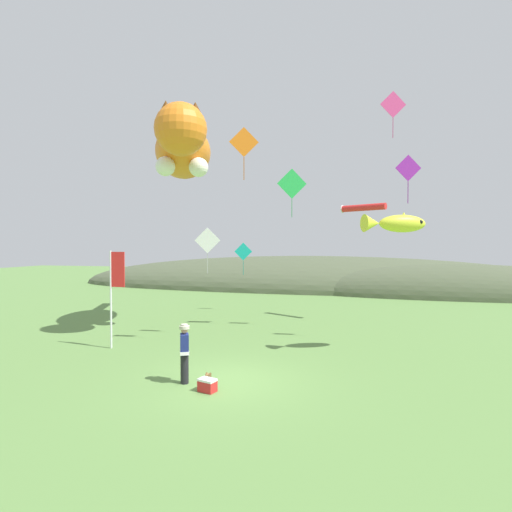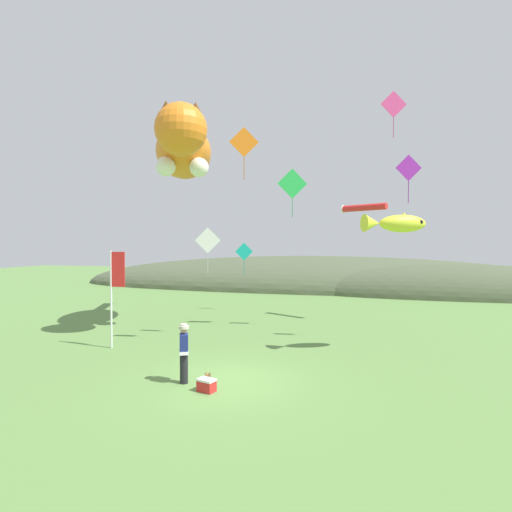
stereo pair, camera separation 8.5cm
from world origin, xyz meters
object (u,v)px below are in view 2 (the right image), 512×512
kite_diamond_teal (244,252)px  festival_banner_pole (115,284)px  kite_spool (208,376)px  kite_diamond_orange (244,143)px  kite_giant_cat (183,150)px  kite_diamond_pink (394,105)px  picnic_cooler (207,385)px  kite_diamond_violet (409,168)px  kite_diamond_green (292,184)px  kite_tube_streamer (363,208)px  kite_fish_windsock (396,223)px  kite_diamond_white (208,241)px  festival_attendant (184,351)px

kite_diamond_teal → festival_banner_pole: bearing=-104.5°
kite_spool → kite_diamond_orange: 8.88m
kite_spool → kite_giant_cat: (-3.84, 6.86, 8.72)m
kite_diamond_pink → kite_diamond_orange: bearing=-147.0°
picnic_cooler → kite_diamond_teal: kite_diamond_teal is taller
kite_diamond_violet → kite_diamond_green: (-5.06, 1.90, -0.16)m
kite_giant_cat → kite_diamond_violet: (10.33, -0.96, -1.56)m
festival_banner_pole → kite_diamond_pink: (10.97, 4.95, 7.89)m
kite_giant_cat → kite_diamond_violet: kite_giant_cat is taller
kite_spool → kite_tube_streamer: 13.48m
kite_giant_cat → kite_diamond_pink: (9.88, 0.72, 1.63)m
kite_fish_windsock → kite_diamond_green: kite_diamond_green is taller
picnic_cooler → kite_diamond_teal: bearing=101.1°
kite_diamond_white → kite_diamond_teal: bearing=92.3°
picnic_cooler → kite_diamond_white: 8.05m
kite_spool → festival_attendant: bearing=-138.8°
festival_banner_pole → kite_diamond_violet: (11.42, 3.28, 4.70)m
kite_tube_streamer → kite_diamond_green: 4.77m
kite_diamond_white → kite_diamond_pink: bearing=14.4°
festival_banner_pole → kite_diamond_orange: (5.06, 1.11, 5.59)m
festival_banner_pole → kite_tube_streamer: 13.37m
kite_diamond_white → kite_diamond_orange: bearing=-38.9°
kite_tube_streamer → kite_diamond_orange: size_ratio=1.18×
festival_banner_pole → kite_giant_cat: bearing=75.5°
kite_diamond_violet → kite_diamond_white: size_ratio=0.96×
kite_fish_windsock → kite_diamond_violet: kite_diamond_violet is taller
kite_tube_streamer → kite_diamond_violet: size_ratio=1.23×
kite_spool → kite_diamond_teal: bearing=100.5°
festival_attendant → festival_banner_pole: bearing=144.4°
kite_diamond_violet → kite_diamond_green: size_ratio=0.84×
picnic_cooler → kite_diamond_green: kite_diamond_green is taller
kite_diamond_white → kite_diamond_violet: bearing=2.7°
kite_spool → kite_diamond_white: bearing=110.6°
festival_attendant → picnic_cooler: (0.90, -0.47, -0.77)m
festival_banner_pole → kite_diamond_green: bearing=39.2°
kite_tube_streamer → kite_diamond_green: (-3.40, -3.21, 0.92)m
kite_fish_windsock → kite_diamond_pink: 6.45m
kite_diamond_orange → kite_diamond_pink: kite_diamond_pink is taller
kite_diamond_orange → kite_diamond_green: kite_diamond_orange is taller
picnic_cooler → kite_giant_cat: size_ratio=0.06×
picnic_cooler → kite_diamond_violet: size_ratio=0.29×
festival_attendant → kite_diamond_teal: bearing=97.7°
kite_tube_streamer → kite_diamond_orange: bearing=-122.9°
kite_diamond_pink → picnic_cooler: bearing=-123.7°
kite_tube_streamer → kite_diamond_white: kite_tube_streamer is taller
festival_banner_pole → kite_diamond_violet: kite_diamond_violet is taller
kite_diamond_violet → kite_diamond_pink: bearing=105.0°
kite_diamond_pink → kite_diamond_teal: (-8.39, 5.05, -6.72)m
kite_giant_cat → kite_fish_windsock: bearing=-15.1°
kite_diamond_teal → kite_diamond_green: (3.77, -4.83, 3.38)m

